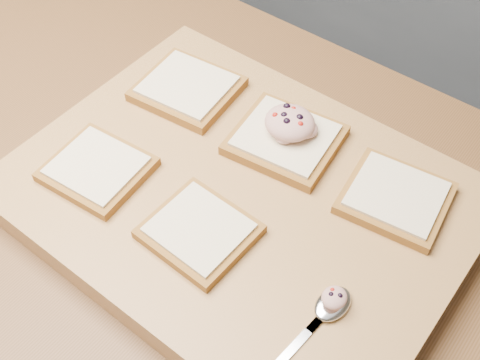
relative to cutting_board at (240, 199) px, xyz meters
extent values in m
cube|color=brown|center=(-0.03, -0.04, -0.05)|extent=(2.00, 0.80, 0.06)
cube|color=#A97D48|center=(0.00, 0.00, 0.00)|extent=(0.54, 0.41, 0.04)
cube|color=olive|center=(-0.16, 0.09, 0.03)|extent=(0.14, 0.13, 0.01)
cube|color=beige|center=(-0.16, 0.09, 0.04)|extent=(0.12, 0.11, 0.00)
cube|color=olive|center=(0.00, 0.10, 0.03)|extent=(0.15, 0.14, 0.01)
cube|color=beige|center=(0.00, 0.10, 0.04)|extent=(0.13, 0.12, 0.00)
cube|color=olive|center=(0.16, 0.10, 0.03)|extent=(0.13, 0.12, 0.01)
cube|color=beige|center=(0.16, 0.10, 0.04)|extent=(0.12, 0.11, 0.00)
cube|color=olive|center=(-0.16, -0.09, 0.03)|extent=(0.13, 0.12, 0.01)
cube|color=beige|center=(-0.16, -0.09, 0.04)|extent=(0.11, 0.10, 0.00)
cube|color=olive|center=(0.00, -0.08, 0.03)|extent=(0.12, 0.11, 0.01)
cube|color=beige|center=(0.00, -0.08, 0.04)|extent=(0.10, 0.09, 0.00)
ellipsoid|color=#D7998A|center=(0.00, 0.10, 0.05)|extent=(0.07, 0.06, 0.03)
sphere|color=black|center=(0.01, 0.11, 0.07)|extent=(0.01, 0.01, 0.01)
sphere|color=black|center=(-0.01, 0.11, 0.07)|extent=(0.01, 0.01, 0.01)
sphere|color=black|center=(0.00, 0.09, 0.07)|extent=(0.01, 0.01, 0.01)
sphere|color=black|center=(-0.01, 0.10, 0.07)|extent=(0.01, 0.01, 0.01)
sphere|color=#A5140C|center=(0.02, 0.10, 0.07)|extent=(0.01, 0.01, 0.01)
sphere|color=#A5140C|center=(0.00, 0.12, 0.07)|extent=(0.01, 0.01, 0.01)
sphere|color=#A5140C|center=(-0.02, 0.09, 0.07)|extent=(0.01, 0.01, 0.01)
ellipsoid|color=silver|center=(0.17, -0.07, 0.03)|extent=(0.04, 0.05, 0.01)
cube|color=silver|center=(0.17, -0.09, 0.02)|extent=(0.01, 0.03, 0.00)
cube|color=silver|center=(0.17, -0.14, 0.02)|extent=(0.02, 0.12, 0.00)
ellipsoid|color=#D7998A|center=(0.17, -0.07, 0.04)|extent=(0.03, 0.03, 0.01)
sphere|color=black|center=(0.18, -0.06, 0.05)|extent=(0.01, 0.01, 0.01)
sphere|color=black|center=(0.17, -0.07, 0.05)|extent=(0.01, 0.01, 0.01)
sphere|color=#A5140C|center=(0.17, -0.06, 0.05)|extent=(0.01, 0.01, 0.01)
camera|label=1|loc=(0.28, -0.36, 0.60)|focal=45.00mm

